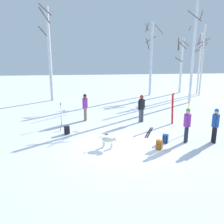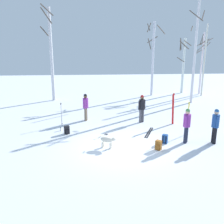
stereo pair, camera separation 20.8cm
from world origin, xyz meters
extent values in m
plane|color=white|center=(0.00, 0.00, 0.00)|extent=(60.00, 60.00, 0.00)
cylinder|color=#4C4C56|center=(1.53, 3.66, 0.41)|extent=(0.16, 0.16, 0.82)
cylinder|color=#4C4C56|center=(1.69, 3.74, 0.41)|extent=(0.16, 0.16, 0.82)
cylinder|color=black|center=(1.61, 3.70, 1.13)|extent=(0.34, 0.34, 0.62)
sphere|color=brown|center=(1.61, 3.70, 1.55)|extent=(0.22, 0.22, 0.22)
sphere|color=#B22626|center=(1.61, 3.70, 1.61)|extent=(0.21, 0.21, 0.21)
cylinder|color=black|center=(1.42, 3.60, 1.11)|extent=(0.10, 0.10, 0.56)
cylinder|color=black|center=(1.79, 3.80, 1.11)|extent=(0.10, 0.10, 0.56)
cylinder|color=#1E2338|center=(3.16, 0.29, 0.41)|extent=(0.16, 0.16, 0.82)
cylinder|color=#1E2338|center=(3.06, 0.14, 0.41)|extent=(0.16, 0.16, 0.82)
cylinder|color=purple|center=(3.11, 0.22, 1.13)|extent=(0.34, 0.34, 0.62)
sphere|color=beige|center=(3.11, 0.22, 1.55)|extent=(0.22, 0.22, 0.22)
sphere|color=#4C8C4C|center=(3.11, 0.22, 1.61)|extent=(0.21, 0.21, 0.21)
cylinder|color=purple|center=(3.23, 0.39, 1.11)|extent=(0.10, 0.10, 0.56)
cylinder|color=purple|center=(2.99, 0.05, 1.11)|extent=(0.10, 0.10, 0.56)
cylinder|color=#72604C|center=(-1.83, 4.43, 0.41)|extent=(0.16, 0.16, 0.82)
cylinder|color=#72604C|center=(-1.86, 4.25, 0.41)|extent=(0.16, 0.16, 0.82)
cylinder|color=purple|center=(-1.84, 4.34, 1.13)|extent=(0.34, 0.34, 0.62)
sphere|color=brown|center=(-1.84, 4.34, 1.55)|extent=(0.22, 0.22, 0.22)
sphere|color=black|center=(-1.84, 4.34, 1.61)|extent=(0.21, 0.21, 0.21)
cylinder|color=purple|center=(-1.80, 4.55, 1.11)|extent=(0.10, 0.10, 0.56)
cylinder|color=purple|center=(-1.88, 4.13, 1.11)|extent=(0.10, 0.10, 0.56)
cylinder|color=black|center=(4.44, -0.05, 0.41)|extent=(0.16, 0.16, 0.82)
cylinder|color=black|center=(4.46, 0.13, 0.41)|extent=(0.16, 0.16, 0.82)
cylinder|color=#1E478C|center=(4.45, 0.04, 1.13)|extent=(0.34, 0.34, 0.62)
sphere|color=beige|center=(4.45, 0.04, 1.55)|extent=(0.22, 0.22, 0.22)
sphere|color=#265999|center=(4.45, 0.04, 1.61)|extent=(0.21, 0.21, 0.21)
cylinder|color=#1E478C|center=(4.42, -0.17, 1.11)|extent=(0.10, 0.10, 0.56)
cylinder|color=#1E478C|center=(4.47, 0.25, 1.11)|extent=(0.10, 0.10, 0.56)
ellipsoid|color=beige|center=(-0.78, -0.14, 0.41)|extent=(0.64, 0.44, 0.26)
sphere|color=beige|center=(-0.47, -0.28, 0.48)|extent=(0.18, 0.18, 0.18)
ellipsoid|color=beige|center=(-0.41, -0.30, 0.46)|extent=(0.12, 0.09, 0.06)
cylinder|color=beige|center=(-1.10, -0.01, 0.49)|extent=(0.19, 0.11, 0.17)
cylinder|color=beige|center=(-0.57, -0.15, 0.14)|extent=(0.07, 0.07, 0.28)
cylinder|color=beige|center=(-0.63, -0.29, 0.14)|extent=(0.07, 0.07, 0.28)
cylinder|color=beige|center=(-0.93, 0.00, 0.14)|extent=(0.07, 0.07, 0.28)
cylinder|color=beige|center=(-0.99, -0.14, 0.14)|extent=(0.07, 0.07, 0.28)
cube|color=red|center=(3.39, 3.25, 0.90)|extent=(0.10, 0.14, 1.79)
cube|color=red|center=(3.39, 3.25, 1.83)|extent=(0.05, 0.06, 0.10)
cube|color=red|center=(3.42, 3.20, 0.90)|extent=(0.10, 0.14, 1.79)
cube|color=red|center=(3.42, 3.20, 1.83)|extent=(0.05, 0.06, 0.10)
cube|color=yellow|center=(3.57, 1.30, 0.85)|extent=(0.12, 0.13, 1.70)
cube|color=yellow|center=(3.57, 1.30, 1.74)|extent=(0.05, 0.06, 0.10)
cube|color=yellow|center=(3.61, 1.34, 0.85)|extent=(0.12, 0.13, 1.70)
cube|color=yellow|center=(3.61, 1.34, 1.74)|extent=(0.05, 0.06, 0.10)
cube|color=black|center=(1.61, 1.77, 0.01)|extent=(0.77, 1.62, 0.02)
cube|color=#333338|center=(1.58, 1.72, 0.03)|extent=(0.11, 0.14, 0.03)
cube|color=black|center=(1.70, 1.73, 0.01)|extent=(0.77, 1.62, 0.02)
cube|color=#333338|center=(1.68, 1.68, 0.03)|extent=(0.11, 0.14, 0.03)
cube|color=white|center=(-0.70, 1.52, 0.01)|extent=(1.26, 1.33, 0.02)
cube|color=#333338|center=(-0.67, 1.56, 0.03)|extent=(0.13, 0.13, 0.03)
cube|color=white|center=(-0.77, 1.59, 0.01)|extent=(1.26, 1.33, 0.02)
cube|color=#333338|center=(-0.74, 1.63, 0.03)|extent=(0.13, 0.13, 0.03)
cylinder|color=#B2B2BC|center=(-3.26, 3.55, 0.63)|extent=(0.02, 0.10, 1.26)
cylinder|color=black|center=(-3.26, 3.55, 1.31)|extent=(0.04, 0.04, 0.10)
cylinder|color=black|center=(-3.26, 3.55, 0.07)|extent=(0.07, 0.07, 0.01)
cylinder|color=#B2B2BC|center=(-3.26, 3.44, 0.63)|extent=(0.02, 0.10, 1.26)
cylinder|color=black|center=(-3.26, 3.44, 1.31)|extent=(0.04, 0.04, 0.10)
cylinder|color=black|center=(-3.26, 3.44, 0.07)|extent=(0.07, 0.07, 0.01)
cube|color=#99591E|center=(1.56, -0.52, 0.22)|extent=(0.33, 0.32, 0.44)
cube|color=#99591E|center=(1.48, -0.62, 0.15)|extent=(0.19, 0.17, 0.20)
cube|color=black|center=(1.58, -0.38, 0.22)|extent=(0.04, 0.04, 0.37)
cube|color=black|center=(1.69, -0.47, 0.22)|extent=(0.04, 0.04, 0.37)
cube|color=#1E4C99|center=(2.07, 0.20, 0.22)|extent=(0.32, 0.30, 0.44)
cube|color=#1E4C99|center=(2.13, 0.32, 0.15)|extent=(0.20, 0.15, 0.20)
cube|color=black|center=(2.08, 0.07, 0.22)|extent=(0.04, 0.04, 0.37)
cube|color=black|center=(1.95, 0.14, 0.22)|extent=(0.04, 0.04, 0.37)
cube|color=black|center=(-2.81, 1.94, 0.22)|extent=(0.32, 0.29, 0.44)
cube|color=black|center=(-2.76, 1.82, 0.15)|extent=(0.20, 0.13, 0.20)
cube|color=black|center=(-2.92, 2.01, 0.22)|extent=(0.04, 0.04, 0.37)
cube|color=black|center=(-2.79, 2.07, 0.22)|extent=(0.04, 0.04, 0.37)
cylinder|color=silver|center=(-3.22, 2.45, 0.10)|extent=(0.06, 0.06, 0.19)
cylinder|color=black|center=(-3.22, 2.45, 0.20)|extent=(0.04, 0.04, 0.02)
cylinder|color=silver|center=(-4.77, 10.65, 3.81)|extent=(0.26, 0.26, 7.61)
cylinder|color=brown|center=(-4.91, 10.23, 6.90)|extent=(0.93, 0.39, 1.27)
cylinder|color=brown|center=(-4.83, 10.18, 7.32)|extent=(1.02, 0.21, 0.95)
cylinder|color=brown|center=(-5.15, 10.29, 5.73)|extent=(0.81, 0.85, 0.80)
cylinder|color=silver|center=(4.25, 12.20, 3.37)|extent=(0.22, 0.22, 6.74)
cylinder|color=brown|center=(3.86, 12.14, 4.77)|extent=(0.19, 0.84, 0.99)
cylinder|color=brown|center=(3.84, 12.44, 6.21)|extent=(0.58, 0.90, 0.90)
cylinder|color=brown|center=(4.25, 12.67, 5.16)|extent=(0.98, 0.08, 0.63)
cylinder|color=brown|center=(4.77, 11.69, 5.98)|extent=(1.08, 1.12, 0.75)
cylinder|color=brown|center=(3.75, 12.20, 6.22)|extent=(0.08, 1.04, 0.71)
cylinder|color=silver|center=(6.78, 8.74, 3.96)|extent=(0.20, 0.20, 7.91)
cylinder|color=brown|center=(6.46, 8.32, 6.78)|extent=(0.92, 0.73, 0.86)
cylinder|color=brown|center=(7.14, 8.65, 6.86)|extent=(0.25, 0.78, 0.60)
cylinder|color=brown|center=(6.45, 8.92, 5.91)|extent=(0.45, 0.74, 0.44)
cylinder|color=silver|center=(7.56, 13.15, 2.68)|extent=(0.23, 0.23, 5.36)
cylinder|color=brown|center=(7.18, 13.29, 4.67)|extent=(0.38, 0.85, 1.10)
cylinder|color=brown|center=(7.67, 12.75, 4.84)|extent=(0.86, 0.30, 0.52)
cylinder|color=brown|center=(7.36, 12.77, 4.67)|extent=(0.84, 0.49, 0.80)
cylinder|color=brown|center=(7.16, 12.93, 3.30)|extent=(0.53, 0.86, 0.46)
cylinder|color=brown|center=(7.18, 13.23, 4.78)|extent=(0.25, 0.84, 1.13)
cylinder|color=silver|center=(8.97, 11.66, 3.26)|extent=(0.15, 0.15, 6.51)
cylinder|color=brown|center=(8.89, 12.22, 4.51)|extent=(1.17, 0.21, 0.91)
cylinder|color=brown|center=(8.63, 11.93, 5.15)|extent=(0.60, 0.74, 0.98)
cylinder|color=brown|center=(8.67, 11.80, 5.02)|extent=(0.35, 0.65, 0.54)
cylinder|color=brown|center=(8.95, 12.24, 4.90)|extent=(1.19, 0.08, 0.70)
cylinder|color=silver|center=(9.03, 12.34, 2.91)|extent=(0.17, 0.17, 5.83)
cylinder|color=brown|center=(8.84, 12.71, 4.07)|extent=(0.77, 0.45, 0.37)
cylinder|color=brown|center=(9.50, 12.71, 5.00)|extent=(0.81, 0.99, 0.63)
cylinder|color=brown|center=(9.44, 12.41, 4.62)|extent=(0.21, 0.86, 0.63)
camera|label=1|loc=(-1.58, -10.72, 4.58)|focal=39.43mm
camera|label=2|loc=(-1.37, -10.73, 4.58)|focal=39.43mm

